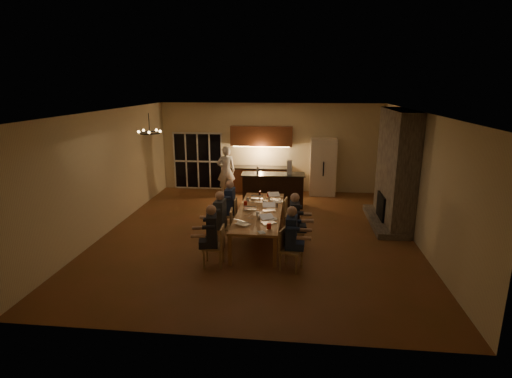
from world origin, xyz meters
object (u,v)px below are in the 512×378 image
object	(u,v)px
redcup_far	(269,194)
plate_near	(271,219)
mug_back	(248,199)
can_right	(277,206)
chandelier	(150,133)
chair_left_far	(228,214)
person_right_mid	(294,221)
chair_right_far	(293,215)
chair_left_near	(213,246)
laptop_c	(250,205)
laptop_e	(257,195)
mug_front	(258,214)
dining_table	(260,225)
standing_person	(226,171)
laptop_a	(243,220)
can_cola	(260,193)
mug_mid	(264,202)
person_left_mid	(220,219)
chair_right_near	(291,250)
redcup_mid	(245,203)
chair_left_mid	(223,227)
bar_bottle	(258,170)
plate_far	(278,202)
chair_right_mid	(295,231)
refrigerator	(323,167)
laptop_f	(275,196)
person_left_near	(212,235)
laptop_d	(269,206)
plate_left	(242,222)
person_right_near	(291,237)
redcup_near	(269,226)

from	to	relation	value
redcup_far	plate_near	xyz separation A→B (m)	(0.21, -1.97, -0.05)
mug_back	can_right	xyz separation A→B (m)	(0.83, -0.54, 0.01)
chandelier	redcup_far	xyz separation A→B (m)	(2.66, 1.90, -1.94)
chair_left_far	person_right_mid	xyz separation A→B (m)	(1.79, -1.05, 0.24)
chair_right_far	mug_back	size ratio (longest dim) A/B	8.90
chair_left_near	laptop_c	xyz separation A→B (m)	(0.60, 1.72, 0.42)
laptop_e	mug_front	world-z (taller)	laptop_e
laptop_c	dining_table	bearing A→B (deg)	162.62
chair_left_near	can_right	world-z (taller)	chair_left_near
plate_near	standing_person	bearing A→B (deg)	112.64
chandelier	laptop_a	world-z (taller)	chandelier
chair_left_near	can_cola	world-z (taller)	chair_left_near
mug_mid	plate_near	xyz separation A→B (m)	(0.27, -1.19, -0.04)
chair_right_far	laptop_c	distance (m)	1.28
person_left_mid	laptop_e	bearing A→B (deg)	159.58
chair_right_near	redcup_mid	size ratio (longest dim) A/B	7.42
laptop_c	can_cola	distance (m)	1.34
laptop_c	plate_near	world-z (taller)	laptop_c
chair_right_near	mug_mid	size ratio (longest dim) A/B	8.90
chair_right_far	laptop_c	xyz separation A→B (m)	(-1.07, -0.56, 0.42)
chair_left_mid	bar_bottle	world-z (taller)	bar_bottle
chair_left_far	plate_far	world-z (taller)	chair_left_far
chandelier	mug_mid	bearing A→B (deg)	23.30
chair_right_mid	refrigerator	bearing A→B (deg)	-9.35
laptop_f	laptop_a	bearing A→B (deg)	-122.99
chair_left_mid	person_left_near	bearing A→B (deg)	-5.55
plate_near	chandelier	bearing A→B (deg)	178.61
redcup_mid	bar_bottle	bearing A→B (deg)	88.06
mug_front	can_right	bearing A→B (deg)	57.55
person_left_near	laptop_f	bearing A→B (deg)	144.98
chair_right_far	mug_front	distance (m)	1.37
laptop_d	person_left_near	bearing A→B (deg)	-131.05
laptop_e	bar_bottle	distance (m)	1.72
can_cola	plate_left	world-z (taller)	can_cola
refrigerator	laptop_c	bearing A→B (deg)	-115.12
chair_left_mid	bar_bottle	xyz separation A→B (m)	(0.52, 3.20, 0.76)
plate_far	chair_left_near	bearing A→B (deg)	-117.40
person_right_near	person_left_mid	bearing A→B (deg)	63.36
laptop_d	plate_near	bearing A→B (deg)	-88.38
chandelier	plate_left	size ratio (longest dim) A/B	2.37
chair_left_mid	refrigerator	bearing A→B (deg)	146.90
person_left_near	redcup_near	bearing A→B (deg)	96.45
laptop_a	chandelier	bearing A→B (deg)	21.07
chair_left_near	plate_far	world-z (taller)	chair_left_near
chair_right_mid	person_left_near	xyz separation A→B (m)	(-1.79, -1.14, 0.24)
refrigerator	redcup_near	size ratio (longest dim) A/B	16.67
standing_person	mug_back	bearing A→B (deg)	95.28
standing_person	redcup_mid	xyz separation A→B (m)	(1.17, -3.59, -0.07)
redcup_near	plate_far	bearing A→B (deg)	87.41
dining_table	chair_left_near	bearing A→B (deg)	-117.18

